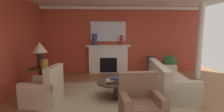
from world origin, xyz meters
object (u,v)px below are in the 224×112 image
at_px(table_lamp, 40,50).
at_px(vase_on_side_table, 44,64).
at_px(coffee_table, 116,85).
at_px(vase_mantel_right, 122,40).
at_px(fireplace, 108,60).
at_px(potted_plant, 170,64).
at_px(armchair_facing_fireplace, 141,107).
at_px(sofa, 169,83).
at_px(armchair_near_window, 44,91).
at_px(side_table, 41,78).
at_px(vase_mantel_left, 95,39).
at_px(mantel_mirror, 108,31).
at_px(vase_tall_corner, 151,65).

height_order(table_lamp, vase_on_side_table, table_lamp).
bearing_deg(coffee_table, vase_on_side_table, 164.55).
bearing_deg(vase_on_side_table, vase_mantel_right, 41.79).
height_order(fireplace, vase_mantel_right, vase_mantel_right).
xyz_separation_m(coffee_table, potted_plant, (2.26, 2.08, 0.16)).
bearing_deg(vase_on_side_table, armchair_facing_fireplace, -38.62).
distance_m(fireplace, sofa, 3.04).
bearing_deg(coffee_table, vase_mantel_right, 80.27).
xyz_separation_m(armchair_near_window, vase_on_side_table, (-0.21, 0.85, 0.53)).
relative_size(armchair_near_window, vase_on_side_table, 3.54).
height_order(side_table, vase_mantel_left, vase_mantel_left).
bearing_deg(mantel_mirror, vase_on_side_table, -128.95).
relative_size(sofa, coffee_table, 2.18).
height_order(armchair_facing_fireplace, vase_mantel_left, vase_mantel_left).
bearing_deg(potted_plant, armchair_near_window, -149.56).
xyz_separation_m(coffee_table, vase_mantel_right, (0.47, 2.77, 1.04)).
distance_m(vase_tall_corner, vase_mantel_left, 2.52).
bearing_deg(vase_on_side_table, side_table, 141.34).
relative_size(mantel_mirror, coffee_table, 1.45).
distance_m(vase_mantel_left, vase_on_side_table, 2.67).
bearing_deg(vase_tall_corner, table_lamp, -154.17).
xyz_separation_m(sofa, vase_mantel_left, (-2.18, 2.50, 1.11)).
bearing_deg(vase_on_side_table, sofa, -4.59).
relative_size(sofa, armchair_near_window, 2.29).
bearing_deg(vase_mantel_right, side_table, -141.44).
bearing_deg(side_table, potted_plant, 17.74).
xyz_separation_m(vase_on_side_table, potted_plant, (4.26, 1.53, -0.34)).
distance_m(side_table, vase_mantel_right, 3.50).
bearing_deg(table_lamp, coffee_table, -17.37).
xyz_separation_m(side_table, table_lamp, (0.00, 0.00, 0.82)).
bearing_deg(armchair_near_window, fireplace, 61.11).
bearing_deg(armchair_near_window, mantel_mirror, 62.02).
relative_size(armchair_facing_fireplace, vase_tall_corner, 1.33).
height_order(side_table, table_lamp, table_lamp).
bearing_deg(vase_tall_corner, fireplace, 170.20).
relative_size(fireplace, table_lamp, 2.40).
height_order(table_lamp, vase_mantel_right, vase_mantel_right).
bearing_deg(potted_plant, sofa, -111.16).
xyz_separation_m(fireplace, armchair_facing_fireplace, (0.45, -4.16, -0.25)).
height_order(sofa, table_lamp, table_lamp).
distance_m(vase_tall_corner, potted_plant, 0.75).
distance_m(fireplace, side_table, 2.99).
relative_size(table_lamp, vase_tall_corner, 1.05).
bearing_deg(armchair_facing_fireplace, mantel_mirror, 96.04).
xyz_separation_m(sofa, vase_mantel_right, (-1.08, 2.50, 1.08)).
relative_size(armchair_facing_fireplace, table_lamp, 1.27).
relative_size(vase_mantel_right, vase_on_side_table, 1.52).
bearing_deg(vase_mantel_left, armchair_near_window, -110.87).
bearing_deg(coffee_table, sofa, 9.77).
height_order(mantel_mirror, potted_plant, mantel_mirror).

